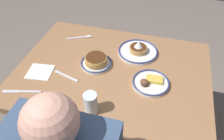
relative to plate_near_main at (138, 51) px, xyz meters
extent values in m
plane|color=#706158|center=(0.12, 0.21, -0.78)|extent=(6.00, 6.00, 0.00)
cube|color=#986944|center=(0.12, 0.21, -0.04)|extent=(1.20, 0.90, 0.05)
cylinder|color=brown|center=(-0.38, -0.13, -0.42)|extent=(0.07, 0.07, 0.71)
cylinder|color=brown|center=(0.62, -0.13, -0.42)|extent=(0.07, 0.07, 0.71)
cylinder|color=brown|center=(0.62, 0.56, -0.42)|extent=(0.07, 0.07, 0.71)
cylinder|color=white|center=(0.00, 0.00, -0.01)|extent=(0.27, 0.27, 0.01)
torus|color=navy|center=(0.00, 0.00, 0.00)|extent=(0.27, 0.27, 0.01)
cylinder|color=gold|center=(0.00, 0.00, 0.00)|extent=(0.12, 0.12, 0.01)
cylinder|color=tan|center=(0.00, 0.00, 0.01)|extent=(0.12, 0.12, 0.01)
cylinder|color=tan|center=(0.00, 0.00, 0.02)|extent=(0.12, 0.12, 0.01)
cylinder|color=#4C2814|center=(0.00, 0.00, 0.03)|extent=(0.11, 0.11, 0.00)
cone|color=white|center=(0.00, 0.00, 0.05)|extent=(0.06, 0.06, 0.04)
cylinder|color=silver|center=(-0.13, 0.27, -0.01)|extent=(0.22, 0.22, 0.01)
torus|color=navy|center=(-0.13, 0.27, 0.00)|extent=(0.22, 0.22, 0.01)
cube|color=gold|center=(-0.14, 0.25, 0.00)|extent=(0.10, 0.07, 0.02)
ellipsoid|color=brown|center=(-0.09, 0.30, 0.01)|extent=(0.05, 0.04, 0.04)
ellipsoid|color=brown|center=(-0.10, 0.31, 0.01)|extent=(0.03, 0.03, 0.03)
ellipsoid|color=brown|center=(-0.09, 0.31, 0.01)|extent=(0.04, 0.03, 0.03)
ellipsoid|color=brown|center=(-0.09, 0.30, 0.01)|extent=(0.05, 0.04, 0.04)
cylinder|color=silver|center=(0.24, 0.19, -0.01)|extent=(0.20, 0.20, 0.01)
torus|color=navy|center=(0.24, 0.19, 0.00)|extent=(0.20, 0.20, 0.01)
cylinder|color=tan|center=(0.24, 0.19, 0.00)|extent=(0.14, 0.14, 0.01)
cylinder|color=tan|center=(0.24, 0.19, 0.01)|extent=(0.14, 0.14, 0.01)
cylinder|color=tan|center=(0.24, 0.19, 0.02)|extent=(0.14, 0.14, 0.01)
cylinder|color=gold|center=(0.24, 0.19, 0.04)|extent=(0.14, 0.14, 0.01)
cylinder|color=#4C2814|center=(0.24, 0.19, 0.04)|extent=(0.13, 0.13, 0.00)
cylinder|color=silver|center=(0.14, 0.55, 0.04)|extent=(0.07, 0.07, 0.12)
cylinder|color=black|center=(0.14, 0.55, 0.02)|extent=(0.06, 0.06, 0.08)
cube|color=white|center=(0.55, 0.35, -0.02)|extent=(0.17, 0.16, 0.00)
cube|color=silver|center=(0.38, 0.35, -0.02)|extent=(0.17, 0.06, 0.01)
cube|color=silver|center=(0.45, 0.32, -0.02)|extent=(0.03, 0.01, 0.00)
cube|color=silver|center=(0.45, 0.32, -0.02)|extent=(0.03, 0.01, 0.00)
cube|color=silver|center=(0.45, 0.33, -0.02)|extent=(0.03, 0.01, 0.00)
cube|color=silver|center=(0.46, 0.34, -0.02)|extent=(0.03, 0.01, 0.00)
cube|color=silver|center=(0.55, 0.53, -0.02)|extent=(0.18, 0.06, 0.01)
cube|color=silver|center=(0.64, 0.55, -0.02)|extent=(0.09, 0.04, 0.00)
cube|color=silver|center=(0.46, -0.06, -0.02)|extent=(0.17, 0.09, 0.01)
ellipsoid|color=silver|center=(0.39, -0.10, -0.01)|extent=(0.04, 0.03, 0.01)
sphere|color=#E2A089|center=(0.12, 0.89, 0.38)|extent=(0.18, 0.18, 0.18)
cylinder|color=tan|center=(0.10, 0.71, 0.02)|extent=(0.09, 0.09, 0.26)
camera|label=1|loc=(-0.15, 1.20, 0.92)|focal=35.18mm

